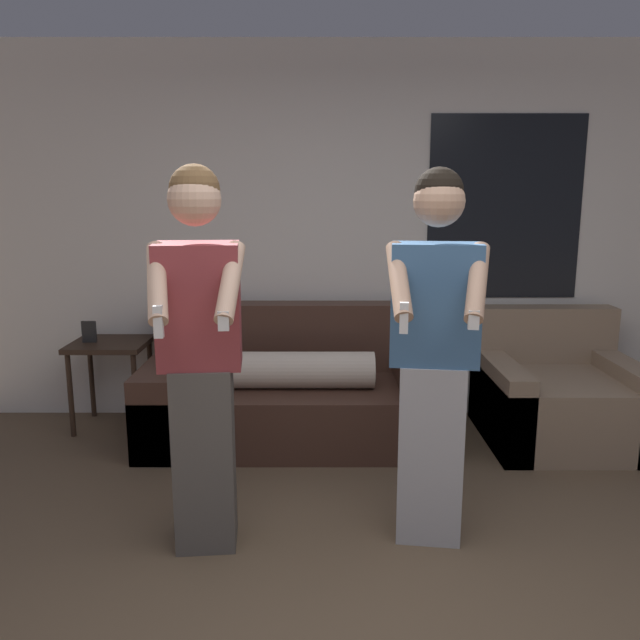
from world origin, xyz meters
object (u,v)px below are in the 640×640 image
couch (294,394)px  armchair (559,398)px  person_right (435,355)px  person_left (202,355)px  side_table (111,354)px

couch → armchair: couch is taller
person_right → person_left: bearing=-175.7°
couch → armchair: size_ratio=2.00×
armchair → person_left: size_ratio=0.56×
couch → person_left: person_left is taller
couch → side_table: (-1.30, 0.19, 0.23)m
side_table → person_left: 1.86m
couch → person_right: 1.59m
side_table → person_right: (2.02, -1.47, 0.38)m
armchair → side_table: size_ratio=1.27×
armchair → couch: bearing=178.6°
side_table → person_right: person_right is taller
couch → side_table: size_ratio=2.53×
person_right → armchair: bearing=48.7°
side_table → person_right: bearing=-36.1°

